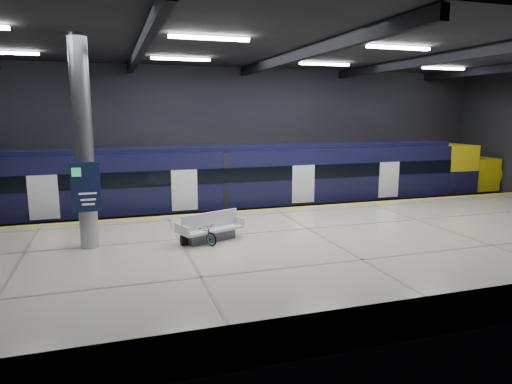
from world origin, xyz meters
name	(u,v)px	position (x,y,z in m)	size (l,w,h in m)	color
ground	(298,248)	(0.00, 0.00, 0.00)	(30.00, 30.00, 0.00)	black
room_shell	(300,108)	(0.00, 0.00, 5.72)	(30.10, 16.10, 8.05)	black
platform	(325,253)	(0.00, -2.50, 0.55)	(30.00, 11.00, 1.10)	beige
safety_strip	(275,209)	(0.00, 2.75, 1.11)	(30.00, 0.40, 0.01)	gold
rails	(257,218)	(0.00, 5.50, 0.08)	(30.00, 1.52, 0.16)	gray
train	(271,180)	(0.81, 5.50, 2.06)	(29.40, 2.84, 3.79)	black
bench	(210,231)	(-3.99, -1.50, 1.46)	(2.49, 1.69, 1.02)	#595B60
bicycle	(202,233)	(-4.32, -1.78, 1.46)	(0.48, 1.39, 0.73)	#99999E
pannier_bag	(185,240)	(-4.92, -1.78, 1.28)	(0.30, 0.18, 0.35)	black
info_column	(84,147)	(-8.00, -1.03, 4.46)	(0.90, 0.78, 6.90)	#9EA0A5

